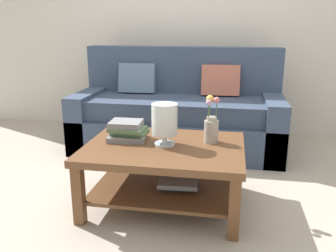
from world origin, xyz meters
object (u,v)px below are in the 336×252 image
at_px(coffee_table, 165,162).
at_px(flower_pitcher, 211,126).
at_px(couch, 178,115).
at_px(glass_hurricane_vase, 165,121).
at_px(book_stack_main, 127,131).

distance_m(coffee_table, flower_pitcher, 0.42).
distance_m(couch, coffee_table, 1.31).
relative_size(coffee_table, glass_hurricane_vase, 3.74).
distance_m(book_stack_main, glass_hurricane_vase, 0.32).
bearing_deg(book_stack_main, coffee_table, -14.63).
distance_m(glass_hurricane_vase, flower_pitcher, 0.35).
xyz_separation_m(couch, book_stack_main, (-0.20, -1.23, 0.17)).
bearing_deg(coffee_table, couch, 94.51).
bearing_deg(couch, flower_pitcher, -70.35).
bearing_deg(couch, glass_hurricane_vase, -85.65).
bearing_deg(glass_hurricane_vase, flower_pitcher, 20.37).
height_order(coffee_table, flower_pitcher, flower_pitcher).
distance_m(coffee_table, book_stack_main, 0.37).
xyz_separation_m(coffee_table, glass_hurricane_vase, (-0.00, 0.01, 0.31)).
height_order(couch, flower_pitcher, couch).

